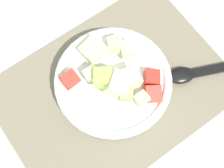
% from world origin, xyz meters
% --- Properties ---
extents(ground_plane, '(2.40, 2.40, 0.00)m').
position_xyz_m(ground_plane, '(0.00, 0.00, 0.00)').
color(ground_plane, silver).
extents(placemat, '(0.45, 0.33, 0.01)m').
position_xyz_m(placemat, '(0.00, 0.00, 0.00)').
color(placemat, '#756B56').
rests_on(placemat, ground_plane).
extents(salad_bowl, '(0.22, 0.22, 0.12)m').
position_xyz_m(salad_bowl, '(-0.00, -0.00, 0.04)').
color(salad_bowl, white).
rests_on(salad_bowl, placemat).
extents(serving_spoon, '(0.21, 0.11, 0.01)m').
position_xyz_m(serving_spoon, '(0.17, -0.08, 0.01)').
color(serving_spoon, black).
rests_on(serving_spoon, placemat).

